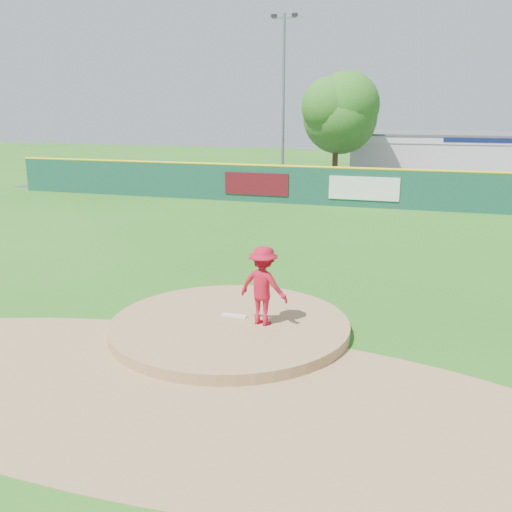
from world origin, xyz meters
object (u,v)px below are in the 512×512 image
(deciduous_tree, at_px, (337,115))
(light_pole_left, at_px, (283,92))
(van, at_px, (347,185))
(pool_building_grp, at_px, (464,156))
(playground_slide, at_px, (161,174))
(pitcher, at_px, (263,286))

(deciduous_tree, height_order, light_pole_left, light_pole_left)
(van, distance_m, deciduous_tree, 5.85)
(deciduous_tree, bearing_deg, pool_building_grp, 41.16)
(playground_slide, bearing_deg, van, -5.18)
(playground_slide, height_order, deciduous_tree, deciduous_tree)
(pitcher, bearing_deg, van, -74.27)
(pitcher, relative_size, deciduous_tree, 0.25)
(pool_building_grp, bearing_deg, playground_slide, -151.82)
(pitcher, distance_m, van, 20.75)
(light_pole_left, bearing_deg, deciduous_tree, -26.57)
(van, xyz_separation_m, deciduous_tree, (-1.47, 4.20, 3.80))
(playground_slide, relative_size, light_pole_left, 0.27)
(van, xyz_separation_m, pool_building_grp, (6.53, 11.20, 0.91))
(van, height_order, deciduous_tree, deciduous_tree)
(pool_building_grp, distance_m, playground_slide, 21.37)
(pitcher, xyz_separation_m, light_pole_left, (-6.78, 26.91, 4.90))
(playground_slide, relative_size, deciduous_tree, 0.41)
(van, bearing_deg, pitcher, -172.38)
(pitcher, bearing_deg, deciduous_tree, -71.53)
(playground_slide, bearing_deg, deciduous_tree, 15.92)
(pool_building_grp, bearing_deg, deciduous_tree, -138.84)
(pool_building_grp, distance_m, light_pole_left, 13.72)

